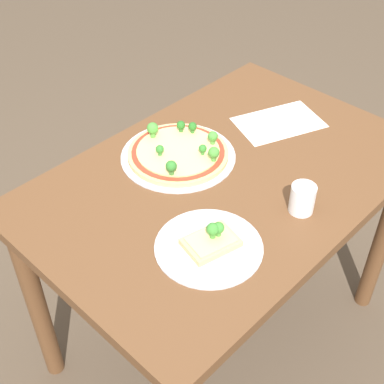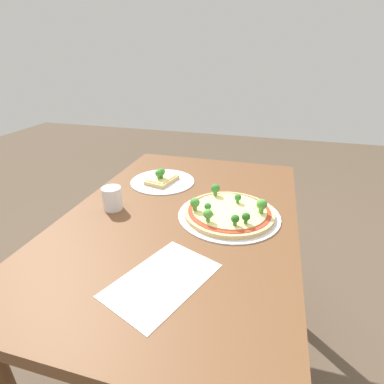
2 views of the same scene
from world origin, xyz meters
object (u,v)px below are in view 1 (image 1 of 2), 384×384
object	(u,v)px
drinking_cup	(302,199)
pizza_tray_slice	(210,243)
pizza_tray_whole	(179,152)
dining_table	(224,204)

from	to	relation	value
drinking_cup	pizza_tray_slice	bearing A→B (deg)	162.28
drinking_cup	pizza_tray_whole	bearing A→B (deg)	98.19
pizza_tray_slice	pizza_tray_whole	bearing A→B (deg)	56.89
dining_table	pizza_tray_slice	world-z (taller)	pizza_tray_slice
pizza_tray_whole	pizza_tray_slice	size ratio (longest dim) A/B	1.27
pizza_tray_slice	dining_table	bearing A→B (deg)	33.36
pizza_tray_whole	drinking_cup	size ratio (longest dim) A/B	4.23
dining_table	pizza_tray_slice	size ratio (longest dim) A/B	4.28
pizza_tray_whole	drinking_cup	bearing A→B (deg)	-81.81
pizza_tray_whole	drinking_cup	world-z (taller)	drinking_cup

